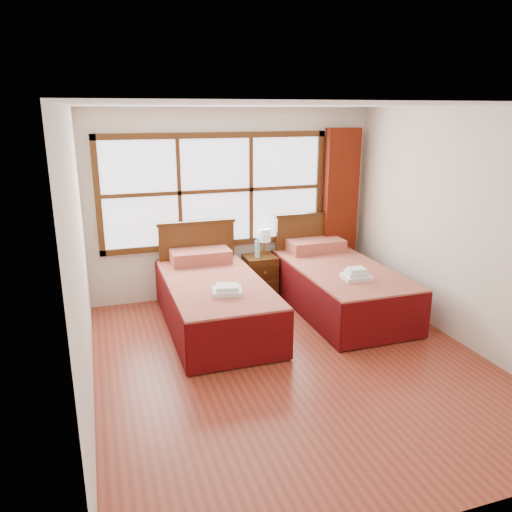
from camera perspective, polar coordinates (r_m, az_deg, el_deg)
name	(u,v)px	position (r m, az deg, el deg)	size (l,w,h in m)	color
floor	(292,362)	(5.40, 4.12, -11.99)	(4.50, 4.50, 0.00)	brown
ceiling	(298,105)	(4.75, 4.79, 16.80)	(4.50, 4.50, 0.00)	white
wall_back	(233,204)	(7.00, -2.66, 5.96)	(4.00, 4.00, 0.00)	silver
wall_left	(80,262)	(4.56, -19.47, -0.62)	(4.50, 4.50, 0.00)	silver
wall_right	(462,229)	(5.96, 22.51, 2.90)	(4.50, 4.50, 0.00)	silver
window	(216,191)	(6.87, -4.63, 7.42)	(3.16, 0.06, 1.56)	white
curtain	(340,208)	(7.48, 9.59, 5.41)	(0.50, 0.16, 2.30)	#611909
bed_left	(214,299)	(6.14, -4.84, -4.90)	(1.14, 2.22, 1.12)	#3E220C
bed_right	(338,284)	(6.70, 9.34, -3.20)	(1.15, 2.23, 1.12)	#3E220C
nightstand	(260,276)	(7.10, 0.47, -2.28)	(0.44, 0.43, 0.58)	#492810
towels_left	(227,290)	(5.56, -3.34, -3.89)	(0.38, 0.35, 0.10)	white
towels_right	(356,275)	(6.13, 11.39, -2.10)	(0.35, 0.31, 0.14)	white
lamp	(264,236)	(7.11, 0.95, 2.31)	(0.18, 0.18, 0.36)	#B8883B
bottle_near	(257,249)	(6.93, 0.16, 0.82)	(0.07, 0.07, 0.27)	silver
bottle_far	(258,249)	(6.97, 0.18, 0.85)	(0.07, 0.07, 0.25)	silver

